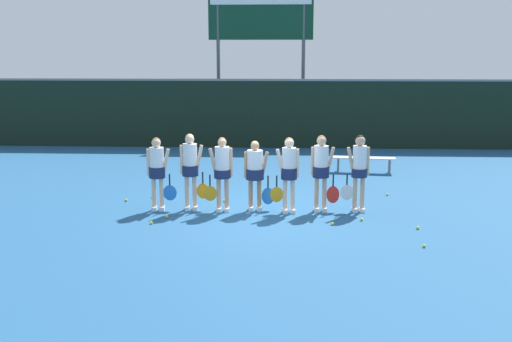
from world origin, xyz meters
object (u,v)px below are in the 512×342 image
at_px(player_1, 190,165).
at_px(tennis_ball_0, 387,194).
at_px(tennis_ball_2, 424,246).
at_px(scoreboard, 261,28).
at_px(tennis_ball_7, 126,200).
at_px(player_5, 321,167).
at_px(player_3, 255,170).
at_px(player_0, 157,168).
at_px(player_6, 359,166).
at_px(tennis_ball_9, 362,219).
at_px(player_4, 289,169).
at_px(tennis_ball_6, 166,216).
at_px(tennis_ball_5, 153,197).
at_px(player_2, 222,168).
at_px(tennis_ball_3, 418,228).
at_px(tennis_ball_1, 332,224).
at_px(tennis_ball_8, 151,223).
at_px(bench_courtside, 364,159).
at_px(tennis_ball_4, 224,201).

distance_m(player_1, tennis_ball_0, 5.15).
relative_size(tennis_ball_0, tennis_ball_2, 0.99).
bearing_deg(scoreboard, tennis_ball_7, -105.55).
bearing_deg(player_5, player_3, 179.49).
relative_size(player_0, player_1, 0.96).
distance_m(player_6, tennis_ball_9, 1.30).
distance_m(player_1, tennis_ball_2, 5.50).
relative_size(player_3, tennis_ball_0, 24.99).
bearing_deg(player_4, tennis_ball_9, -26.76).
bearing_deg(player_3, tennis_ball_6, -164.94).
height_order(player_1, tennis_ball_5, player_1).
relative_size(player_2, player_6, 0.97).
distance_m(scoreboard, tennis_ball_6, 12.66).
height_order(player_3, tennis_ball_3, player_3).
bearing_deg(tennis_ball_6, player_0, 115.22).
bearing_deg(tennis_ball_2, tennis_ball_0, 90.04).
bearing_deg(tennis_ball_0, tennis_ball_3, -87.37).
bearing_deg(tennis_ball_1, tennis_ball_8, -178.27).
bearing_deg(player_1, scoreboard, 76.98).
distance_m(player_3, player_5, 1.50).
bearing_deg(player_1, player_2, -14.69).
relative_size(player_0, player_3, 1.05).
xyz_separation_m(player_1, tennis_ball_3, (4.91, -1.34, -1.01)).
xyz_separation_m(scoreboard, tennis_ball_1, (2.03, -12.11, -4.51)).
relative_size(player_3, tennis_ball_1, 24.52).
relative_size(scoreboard, player_3, 3.58).
height_order(scoreboard, tennis_ball_1, scoreboard).
height_order(player_3, tennis_ball_8, player_3).
xyz_separation_m(player_6, tennis_ball_5, (-4.99, 1.05, -1.02)).
distance_m(tennis_ball_0, tennis_ball_5, 5.95).
height_order(tennis_ball_0, tennis_ball_8, same).
bearing_deg(tennis_ball_7, bench_courtside, 32.26).
height_order(player_3, tennis_ball_1, player_3).
distance_m(tennis_ball_4, tennis_ball_6, 1.89).
xyz_separation_m(tennis_ball_5, tennis_ball_7, (-0.57, -0.39, 0.00)).
distance_m(player_3, tennis_ball_3, 3.80).
distance_m(player_1, tennis_ball_6, 1.33).
distance_m(player_3, tennis_ball_2, 4.27).
bearing_deg(tennis_ball_3, player_4, 155.83).
height_order(player_3, player_5, player_5).
distance_m(player_2, player_6, 3.11).
bearing_deg(tennis_ball_6, player_2, 28.92).
height_order(player_4, tennis_ball_5, player_4).
bearing_deg(tennis_ball_6, player_3, 21.92).
distance_m(player_1, player_4, 2.25).
xyz_separation_m(player_2, tennis_ball_4, (-0.05, 0.87, -0.98)).
bearing_deg(scoreboard, tennis_ball_3, -72.97).
bearing_deg(tennis_ball_9, bench_courtside, 82.49).
bearing_deg(tennis_ball_3, tennis_ball_9, 151.88).
xyz_separation_m(player_4, tennis_ball_1, (0.93, -0.98, -0.98)).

